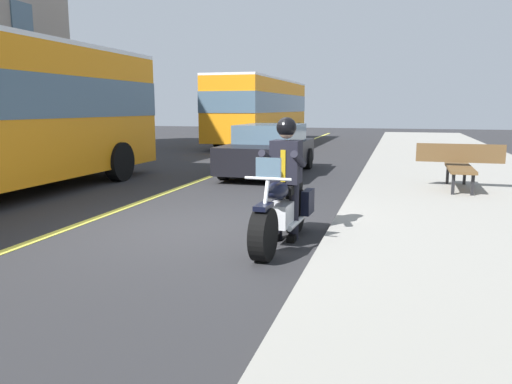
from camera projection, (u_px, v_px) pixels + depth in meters
ground_plane at (199, 230)px, 7.66m from camera, size 80.00×80.00×0.00m
lane_center_stripe at (87, 221)px, 8.20m from camera, size 60.00×0.16×0.01m
motorcycle_main at (282, 211)px, 6.84m from camera, size 2.22×0.64×1.26m
rider_main at (286, 168)px, 6.92m from camera, size 0.63×0.56×1.74m
bus_near at (261, 108)px, 25.69m from camera, size 11.05×2.70×3.30m
car_silver at (270, 150)px, 14.06m from camera, size 4.60×1.92×1.40m
bench_sidewalk at (460, 163)px, 10.57m from camera, size 1.81×1.80×0.95m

